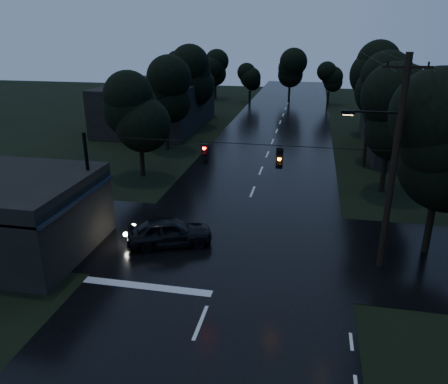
% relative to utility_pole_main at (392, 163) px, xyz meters
% --- Properties ---
extents(main_road, '(12.00, 120.00, 0.02)m').
position_rel_utility_pole_main_xyz_m(main_road, '(-7.41, 19.00, -5.26)').
color(main_road, black).
rests_on(main_road, ground).
extents(cross_street, '(60.00, 9.00, 0.02)m').
position_rel_utility_pole_main_xyz_m(cross_street, '(-7.41, 1.00, -5.26)').
color(cross_street, black).
rests_on(cross_street, ground).
extents(building_far_right, '(10.00, 14.00, 4.40)m').
position_rel_utility_pole_main_xyz_m(building_far_right, '(6.59, 23.00, -3.06)').
color(building_far_right, black).
rests_on(building_far_right, ground).
extents(building_far_left, '(10.00, 16.00, 5.00)m').
position_rel_utility_pole_main_xyz_m(building_far_left, '(-21.41, 29.00, -2.76)').
color(building_far_left, black).
rests_on(building_far_left, ground).
extents(utility_pole_main, '(3.50, 0.30, 10.00)m').
position_rel_utility_pole_main_xyz_m(utility_pole_main, '(0.00, 0.00, 0.00)').
color(utility_pole_main, black).
rests_on(utility_pole_main, ground).
extents(utility_pole_far, '(2.00, 0.30, 7.50)m').
position_rel_utility_pole_main_xyz_m(utility_pole_far, '(0.89, 17.00, -1.38)').
color(utility_pole_far, black).
rests_on(utility_pole_far, ground).
extents(anchor_pole_left, '(0.18, 0.18, 6.00)m').
position_rel_utility_pole_main_xyz_m(anchor_pole_left, '(-14.91, 0.00, -2.26)').
color(anchor_pole_left, black).
rests_on(anchor_pole_left, ground).
extents(span_signals, '(15.00, 0.37, 1.12)m').
position_rel_utility_pole_main_xyz_m(span_signals, '(-6.85, -0.01, -0.01)').
color(span_signals, black).
rests_on(span_signals, ground).
extents(tree_corner_near, '(4.48, 4.48, 9.44)m').
position_rel_utility_pole_main_xyz_m(tree_corner_near, '(2.59, 2.00, 0.74)').
color(tree_corner_near, black).
rests_on(tree_corner_near, ground).
extents(tree_left_a, '(3.92, 3.92, 8.26)m').
position_rel_utility_pole_main_xyz_m(tree_left_a, '(-16.41, 11.00, -0.02)').
color(tree_left_a, black).
rests_on(tree_left_a, ground).
extents(tree_left_b, '(4.20, 4.20, 8.85)m').
position_rel_utility_pole_main_xyz_m(tree_left_b, '(-17.01, 19.00, 0.36)').
color(tree_left_b, black).
rests_on(tree_left_b, ground).
extents(tree_left_c, '(4.48, 4.48, 9.44)m').
position_rel_utility_pole_main_xyz_m(tree_left_c, '(-17.61, 29.00, 0.74)').
color(tree_left_c, black).
rests_on(tree_left_c, ground).
extents(tree_right_a, '(4.20, 4.20, 8.85)m').
position_rel_utility_pole_main_xyz_m(tree_right_a, '(1.59, 11.00, 0.36)').
color(tree_right_a, black).
rests_on(tree_right_a, ground).
extents(tree_right_b, '(4.48, 4.48, 9.44)m').
position_rel_utility_pole_main_xyz_m(tree_right_b, '(2.19, 19.00, 0.74)').
color(tree_right_b, black).
rests_on(tree_right_b, ground).
extents(tree_right_c, '(4.76, 4.76, 10.03)m').
position_rel_utility_pole_main_xyz_m(tree_right_c, '(2.79, 29.00, 1.11)').
color(tree_right_c, black).
rests_on(tree_right_c, ground).
extents(car, '(4.84, 3.27, 1.53)m').
position_rel_utility_pole_main_xyz_m(car, '(-10.65, 0.17, -4.49)').
color(car, black).
rests_on(car, ground).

